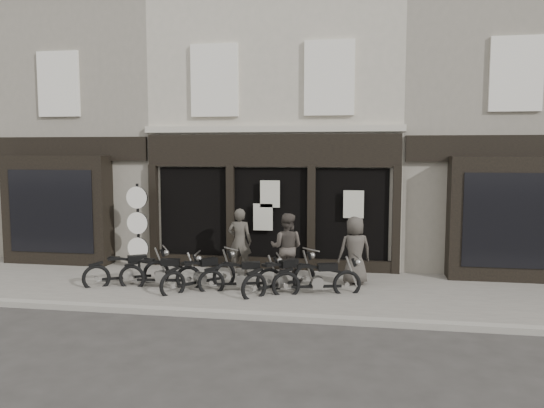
% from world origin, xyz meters
% --- Properties ---
extents(ground_plane, '(90.00, 90.00, 0.00)m').
position_xyz_m(ground_plane, '(0.00, 0.00, 0.00)').
color(ground_plane, '#2D2B28').
rests_on(ground_plane, ground).
extents(pavement, '(30.00, 4.20, 0.12)m').
position_xyz_m(pavement, '(0.00, 0.90, 0.06)').
color(pavement, '#656059').
rests_on(pavement, ground_plane).
extents(kerb, '(30.00, 0.25, 0.13)m').
position_xyz_m(kerb, '(0.00, -1.25, 0.07)').
color(kerb, gray).
rests_on(kerb, ground_plane).
extents(central_building, '(7.30, 6.22, 8.34)m').
position_xyz_m(central_building, '(0.00, 5.95, 4.08)').
color(central_building, '#B9B09F').
rests_on(central_building, ground).
extents(neighbour_left, '(5.60, 6.73, 8.34)m').
position_xyz_m(neighbour_left, '(-6.35, 5.90, 4.04)').
color(neighbour_left, gray).
rests_on(neighbour_left, ground).
extents(neighbour_right, '(5.60, 6.73, 8.34)m').
position_xyz_m(neighbour_right, '(6.35, 5.90, 4.04)').
color(neighbour_right, gray).
rests_on(neighbour_right, ground).
extents(motorcycle_0, '(1.93, 1.30, 1.02)m').
position_xyz_m(motorcycle_0, '(-3.21, 0.56, 0.41)').
color(motorcycle_0, black).
rests_on(motorcycle_0, ground).
extents(motorcycle_1, '(2.09, 0.57, 1.00)m').
position_xyz_m(motorcycle_1, '(-2.29, 0.44, 0.40)').
color(motorcycle_1, black).
rests_on(motorcycle_1, ground).
extents(motorcycle_2, '(1.58, 1.75, 1.02)m').
position_xyz_m(motorcycle_2, '(-1.30, 0.43, 0.40)').
color(motorcycle_2, black).
rests_on(motorcycle_2, ground).
extents(motorcycle_3, '(1.98, 0.85, 0.98)m').
position_xyz_m(motorcycle_3, '(-0.29, 0.46, 0.39)').
color(motorcycle_3, black).
rests_on(motorcycle_3, ground).
extents(motorcycle_4, '(1.68, 1.77, 1.05)m').
position_xyz_m(motorcycle_4, '(0.66, 0.46, 0.42)').
color(motorcycle_4, black).
rests_on(motorcycle_4, ground).
extents(motorcycle_5, '(2.07, 0.82, 1.01)m').
position_xyz_m(motorcycle_5, '(1.53, 0.45, 0.40)').
color(motorcycle_5, black).
rests_on(motorcycle_5, ground).
extents(man_left, '(0.65, 0.43, 1.79)m').
position_xyz_m(man_left, '(-0.72, 2.15, 1.01)').
color(man_left, '#3F3B34').
rests_on(man_left, pavement).
extents(man_centre, '(0.91, 0.74, 1.76)m').
position_xyz_m(man_centre, '(0.65, 1.49, 1.00)').
color(man_centre, '#423B35').
rests_on(man_centre, pavement).
extents(man_right, '(0.97, 0.80, 1.71)m').
position_xyz_m(man_right, '(2.37, 1.50, 0.97)').
color(man_right, '#3D3833').
rests_on(man_right, pavement).
extents(advert_sign_post, '(0.62, 0.40, 2.53)m').
position_xyz_m(advert_sign_post, '(-3.66, 2.22, 1.23)').
color(advert_sign_post, black).
rests_on(advert_sign_post, ground).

